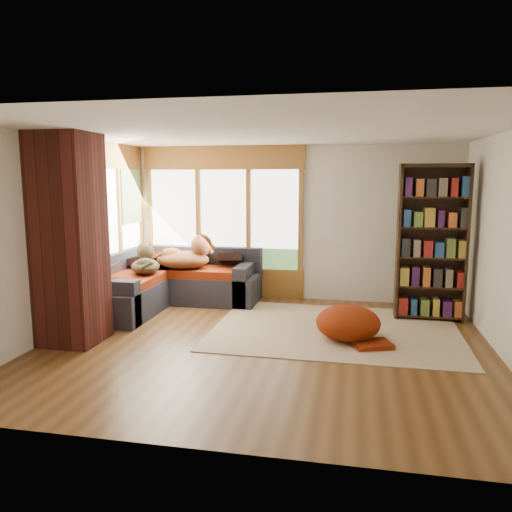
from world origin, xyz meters
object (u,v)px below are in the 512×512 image
at_px(sectional_sofa, 167,286).
at_px(dog_tan, 187,257).
at_px(dog_brindle, 145,264).
at_px(bookshelf, 432,243).
at_px(brick_chimney, 70,240).
at_px(pouf, 348,322).
at_px(area_rug, 335,329).

distance_m(sectional_sofa, dog_tan, 0.59).
bearing_deg(sectional_sofa, dog_brindle, -113.78).
height_order(bookshelf, dog_brindle, bookshelf).
bearing_deg(brick_chimney, sectional_sofa, 77.71).
bearing_deg(bookshelf, sectional_sofa, 178.68).
bearing_deg(pouf, sectional_sofa, 156.31).
height_order(area_rug, dog_tan, dog_tan).
bearing_deg(area_rug, bookshelf, 31.81).
bearing_deg(area_rug, dog_brindle, 170.46).
xyz_separation_m(pouf, dog_tan, (-2.62, 1.37, 0.55)).
bearing_deg(pouf, area_rug, 114.24).
xyz_separation_m(brick_chimney, pouf, (3.40, 0.75, -1.07)).
bearing_deg(pouf, brick_chimney, -167.54).
xyz_separation_m(sectional_sofa, pouf, (2.95, -1.30, -0.07)).
relative_size(sectional_sofa, dog_brindle, 2.78).
distance_m(brick_chimney, dog_brindle, 1.75).
height_order(bookshelf, dog_tan, bookshelf).
relative_size(sectional_sofa, dog_tan, 2.28).
relative_size(bookshelf, pouf, 2.74).
bearing_deg(dog_brindle, sectional_sofa, -47.02).
relative_size(bookshelf, dog_tan, 2.33).
bearing_deg(brick_chimney, pouf, 12.46).
bearing_deg(dog_tan, area_rug, -30.09).
bearing_deg(bookshelf, brick_chimney, -156.72).
distance_m(brick_chimney, sectional_sofa, 2.32).
bearing_deg(dog_brindle, area_rug, -122.14).
distance_m(pouf, dog_brindle, 3.30).
relative_size(brick_chimney, dog_brindle, 3.29).
height_order(brick_chimney, sectional_sofa, brick_chimney).
height_order(dog_tan, dog_brindle, dog_tan).
bearing_deg(dog_tan, bookshelf, -10.78).
bearing_deg(dog_tan, brick_chimney, -118.51).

